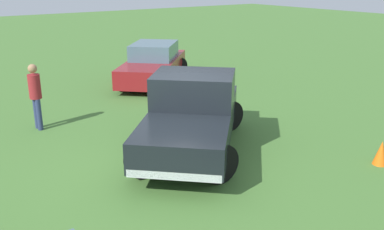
% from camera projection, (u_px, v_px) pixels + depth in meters
% --- Properties ---
extents(ground_plane, '(80.00, 80.00, 0.00)m').
position_uv_depth(ground_plane, '(173.00, 163.00, 9.55)').
color(ground_plane, '#477533').
extents(pickup_truck, '(4.69, 4.78, 1.84)m').
position_uv_depth(pickup_truck, '(193.00, 111.00, 10.04)').
color(pickup_truck, black).
rests_on(pickup_truck, ground_plane).
extents(sedan_near, '(4.55, 4.66, 1.50)m').
position_uv_depth(sedan_near, '(153.00, 64.00, 16.62)').
color(sedan_near, black).
rests_on(sedan_near, ground_plane).
extents(person_visitor, '(0.34, 0.34, 1.80)m').
position_uv_depth(person_visitor, '(35.00, 93.00, 11.34)').
color(person_visitor, navy).
rests_on(person_visitor, ground_plane).
extents(traffic_cone, '(0.32, 0.32, 0.55)m').
position_uv_depth(traffic_cone, '(381.00, 153.00, 9.39)').
color(traffic_cone, orange).
rests_on(traffic_cone, ground_plane).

